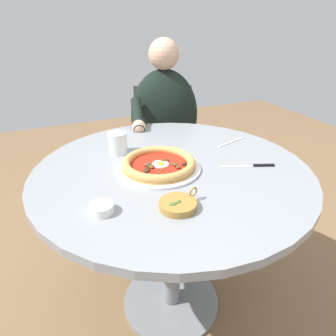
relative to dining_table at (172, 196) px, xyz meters
The scene contains 10 objects.
ground_plane 0.63m from the dining_table, ahead, with size 6.00×6.00×0.02m, color brown.
dining_table is the anchor object (origin of this frame).
pizza_on_plate 0.16m from the dining_table, behind, with size 0.31×0.31×0.04m.
water_glass 0.31m from the dining_table, 125.37° to the left, with size 0.08×0.08×0.09m.
steak_knife 0.35m from the dining_table, 22.41° to the right, with size 0.20×0.09×0.01m.
ramekin_capers 0.39m from the dining_table, 149.39° to the right, with size 0.07×0.07×0.03m.
olive_pan 0.31m from the dining_table, 110.50° to the right, with size 0.14×0.11×0.05m.
fork_utensil 0.40m from the dining_table, 18.64° to the left, with size 0.17×0.06×0.00m.
diner_person 0.72m from the dining_table, 69.44° to the left, with size 0.50×0.47×1.17m.
cafe_chair_diner 0.87m from the dining_table, 69.30° to the left, with size 0.55×0.55×0.86m.
Camera 1 is at (-0.42, -0.91, 1.27)m, focal length 31.63 mm.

